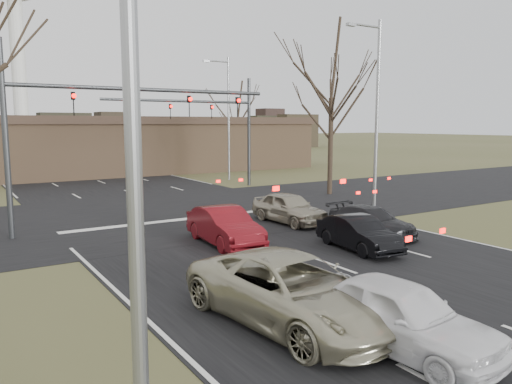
% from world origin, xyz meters
% --- Properties ---
extents(ground, '(360.00, 360.00, 0.00)m').
position_xyz_m(ground, '(0.00, 0.00, 0.00)').
color(ground, '#4A4D29').
rests_on(ground, ground).
extents(road_main, '(14.00, 300.00, 0.02)m').
position_xyz_m(road_main, '(0.00, 60.00, 0.01)').
color(road_main, black).
rests_on(road_main, ground).
extents(road_cross, '(200.00, 14.00, 0.02)m').
position_xyz_m(road_cross, '(0.00, 15.00, 0.01)').
color(road_cross, black).
rests_on(road_cross, ground).
extents(building, '(42.40, 10.40, 5.30)m').
position_xyz_m(building, '(2.00, 38.00, 2.67)').
color(building, '#826246').
rests_on(building, ground).
extents(mast_arm_near, '(12.12, 0.24, 8.00)m').
position_xyz_m(mast_arm_near, '(-5.23, 13.00, 5.07)').
color(mast_arm_near, '#383A3D').
rests_on(mast_arm_near, ground).
extents(mast_arm_far, '(11.12, 0.24, 8.00)m').
position_xyz_m(mast_arm_far, '(6.18, 23.00, 5.02)').
color(mast_arm_far, '#383A3D').
rests_on(mast_arm_far, ground).
extents(streetlight_left, '(2.34, 0.25, 10.00)m').
position_xyz_m(streetlight_left, '(-8.82, -4.00, 5.59)').
color(streetlight_left, gray).
rests_on(streetlight_left, ground).
extents(streetlight_right_near, '(2.34, 0.25, 10.00)m').
position_xyz_m(streetlight_right_near, '(8.82, 10.00, 5.59)').
color(streetlight_right_near, gray).
rests_on(streetlight_right_near, ground).
extents(streetlight_right_far, '(2.34, 0.25, 10.00)m').
position_xyz_m(streetlight_right_far, '(9.32, 27.00, 5.59)').
color(streetlight_right_far, gray).
rests_on(streetlight_right_far, ground).
extents(tree_right_near, '(6.90, 6.90, 11.50)m').
position_xyz_m(tree_right_near, '(11.00, 16.00, 8.90)').
color(tree_right_near, black).
rests_on(tree_right_near, ground).
extents(tree_right_far, '(5.40, 5.40, 9.00)m').
position_xyz_m(tree_right_far, '(15.00, 35.00, 6.96)').
color(tree_right_far, black).
rests_on(tree_right_far, ground).
extents(car_silver_suv, '(3.32, 6.04, 1.60)m').
position_xyz_m(car_silver_suv, '(-4.00, -0.11, 0.80)').
color(car_silver_suv, '#ADA88C').
rests_on(car_silver_suv, ground).
extents(car_white_sedan, '(2.22, 4.53, 1.49)m').
position_xyz_m(car_white_sedan, '(-2.92, -2.40, 0.74)').
color(car_white_sedan, white).
rests_on(car_white_sedan, ground).
extents(car_black_hatch, '(1.79, 3.96, 1.26)m').
position_xyz_m(car_black_hatch, '(2.18, 4.11, 0.63)').
color(car_black_hatch, black).
rests_on(car_black_hatch, ground).
extents(car_charcoal_sedan, '(1.84, 4.23, 1.21)m').
position_xyz_m(car_charcoal_sedan, '(4.34, 5.59, 0.61)').
color(car_charcoal_sedan, black).
rests_on(car_charcoal_sedan, ground).
extents(car_red_ahead, '(1.83, 4.50, 1.45)m').
position_xyz_m(car_red_ahead, '(-1.61, 7.53, 0.73)').
color(car_red_ahead, maroon).
rests_on(car_red_ahead, ground).
extents(car_silver_ahead, '(1.91, 4.33, 1.45)m').
position_xyz_m(car_silver_ahead, '(3.00, 9.61, 0.72)').
color(car_silver_ahead, '#9D957F').
rests_on(car_silver_ahead, ground).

